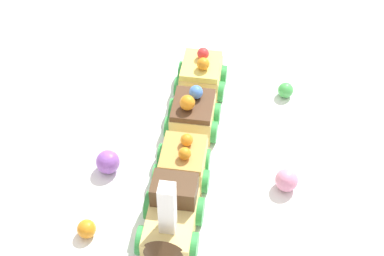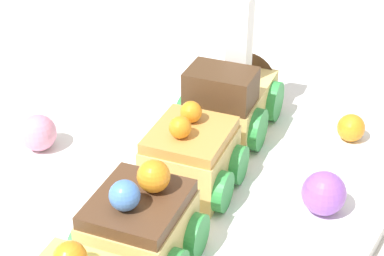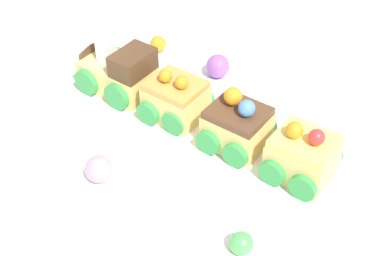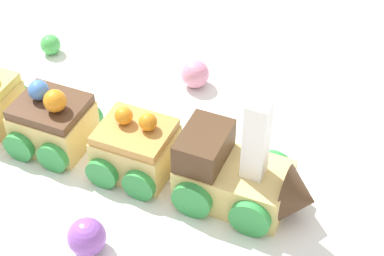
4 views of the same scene
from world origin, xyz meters
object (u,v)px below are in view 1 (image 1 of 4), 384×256
at_px(cake_train_locomotive, 170,225).
at_px(gumball_pink, 287,180).
at_px(gumball_orange, 87,229).
at_px(gumball_green, 286,90).
at_px(cake_car_chocolate, 193,115).
at_px(cake_car_caramel, 183,163).
at_px(cake_car_lemon, 201,76).
at_px(gumball_purple, 108,162).

height_order(cake_train_locomotive, gumball_pink, cake_train_locomotive).
bearing_deg(gumball_orange, gumball_green, 150.95).
bearing_deg(cake_car_chocolate, gumball_pink, 56.78).
bearing_deg(cake_train_locomotive, gumball_green, 155.32).
height_order(cake_train_locomotive, cake_car_chocolate, cake_train_locomotive).
bearing_deg(gumball_pink, gumball_green, -167.22).
distance_m(cake_train_locomotive, gumball_green, 0.30).
relative_size(cake_car_chocolate, gumball_green, 3.55).
relative_size(cake_car_caramel, cake_car_lemon, 1.00).
height_order(cake_car_caramel, cake_car_chocolate, cake_car_chocolate).
bearing_deg(gumball_green, cake_car_caramel, -26.28).
xyz_separation_m(cake_car_caramel, gumball_orange, (0.12, -0.08, -0.01)).
bearing_deg(cake_car_lemon, gumball_orange, -20.00).
bearing_deg(gumball_orange, cake_car_lemon, 169.80).
bearing_deg(cake_car_lemon, cake_train_locomotive, -0.03).
relative_size(cake_car_caramel, cake_car_chocolate, 1.00).
distance_m(gumball_purple, gumball_orange, 0.10).
xyz_separation_m(cake_train_locomotive, cake_car_chocolate, (-0.19, -0.03, -0.00)).
relative_size(cake_car_caramel, gumball_green, 3.55).
bearing_deg(gumball_purple, cake_car_lemon, 160.07).
bearing_deg(gumball_green, gumball_purple, -41.94).
bearing_deg(cake_car_caramel, gumball_green, 143.92).
bearing_deg(gumball_orange, cake_car_caramel, 147.00).
bearing_deg(cake_car_lemon, gumball_pink, 38.29).
bearing_deg(cake_train_locomotive, gumball_pink, 126.61).
xyz_separation_m(cake_train_locomotive, cake_car_lemon, (-0.27, -0.05, -0.00)).
relative_size(cake_car_lemon, gumball_pink, 2.69).
xyz_separation_m(cake_train_locomotive, gumball_purple, (-0.08, -0.11, -0.01)).
bearing_deg(gumball_green, cake_car_lemon, -78.83).
relative_size(cake_train_locomotive, cake_car_lemon, 1.53).
height_order(cake_car_lemon, gumball_green, cake_car_lemon).
distance_m(cake_car_chocolate, gumball_orange, 0.22).
relative_size(cake_train_locomotive, gumball_purple, 3.93).
distance_m(cake_train_locomotive, gumball_pink, 0.17).
bearing_deg(gumball_purple, gumball_green, 138.06).
height_order(cake_car_chocolate, gumball_green, cake_car_chocolate).
bearing_deg(cake_train_locomotive, cake_car_caramel, 179.92).
height_order(cake_car_chocolate, cake_car_lemon, cake_car_chocolate).
height_order(cake_car_caramel, gumball_green, cake_car_caramel).
height_order(cake_car_lemon, gumball_orange, cake_car_lemon).
bearing_deg(gumball_purple, cake_car_caramel, 102.91).
bearing_deg(cake_car_chocolate, cake_car_caramel, 0.20).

